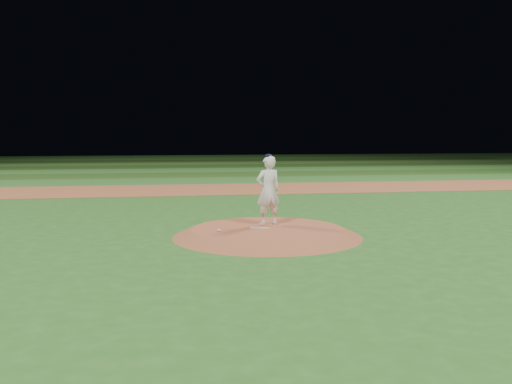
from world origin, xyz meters
The scene contains 12 objects.
ground centered at (0.00, 0.00, 0.00)m, with size 120.00×120.00×0.00m, color #29601F.
infield_dirt_band centered at (0.00, 14.00, 0.01)m, with size 70.00×6.00×0.02m, color #A25832.
outfield_stripe_0 centered at (0.00, 19.50, 0.01)m, with size 70.00×5.00×0.02m, color #2E6B27.
outfield_stripe_1 centered at (0.00, 24.50, 0.01)m, with size 70.00×5.00×0.02m, color #274F19.
outfield_stripe_2 centered at (0.00, 29.50, 0.01)m, with size 70.00×5.00×0.02m, color #347129.
outfield_stripe_3 centered at (0.00, 34.50, 0.01)m, with size 70.00×5.00×0.02m, color #214616.
outfield_stripe_4 centered at (0.00, 39.50, 0.01)m, with size 70.00×5.00×0.02m, color #3A6926.
outfield_stripe_5 centered at (0.00, 44.50, 0.01)m, with size 70.00×5.00×0.02m, color #204014.
pitchers_mound centered at (0.00, 0.00, 0.12)m, with size 5.50×5.50×0.25m, color #A55333.
pitching_rubber centered at (-0.22, 0.03, 0.26)m, with size 0.54×0.14×0.03m, color silver.
rosin_bag centered at (-1.44, -0.29, 0.28)m, with size 0.11×0.11×0.06m, color silver.
pitcher_on_mound centered at (0.14, 0.63, 1.30)m, with size 0.85×0.65×2.13m.
Camera 1 is at (-3.01, -16.08, 3.03)m, focal length 40.00 mm.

